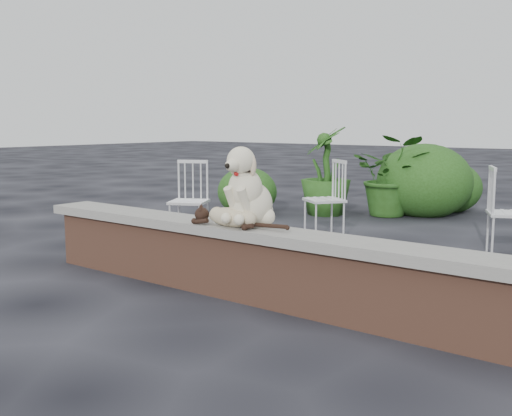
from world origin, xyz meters
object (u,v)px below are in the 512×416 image
Objects in this scene: chair_a at (189,200)px; chair_e at (510,212)px; cat at (231,216)px; dog at (251,185)px; chair_b at (324,199)px; potted_plant_a at (392,176)px; potted_plant_b at (326,171)px.

chair_e is (3.31, 1.35, 0.00)m from chair_a.
cat is at bearing -66.09° from chair_a.
dog is 2.76m from chair_b.
cat is 1.07× the size of chair_e.
potted_plant_a reaches higher than chair_b.
dog reaches higher than chair_a.
chair_e is at bearing -23.64° from potted_plant_b.
chair_b is (-0.81, 2.73, -0.20)m from cat.
potted_plant_b is at bearing 110.92° from dog.
potted_plant_a reaches higher than cat.
chair_a is 2.70m from potted_plant_b.
chair_a is at bearing -109.39° from potted_plant_a.
dog is at bearing 59.13° from cat.
potted_plant_b is at bearing -149.22° from potted_plant_a.
chair_a is 1.00× the size of chair_e.
potted_plant_b reaches higher than cat.
chair_a is 0.78× the size of potted_plant_a.
chair_b is 1.00× the size of chair_e.
chair_e is (1.30, 2.95, -0.20)m from cat.
chair_e is 0.71× the size of potted_plant_b.
chair_a is at bearing -100.95° from chair_b.
potted_plant_b is (-0.92, 1.54, 0.20)m from chair_b.
dog is 0.53× the size of potted_plant_a.
chair_b reaches higher than cat.
chair_b is at bearing -87.71° from potted_plant_a.
dog is at bearing -62.32° from chair_a.
cat is 2.58m from chair_a.
potted_plant_b is at bearing 156.47° from chair_b.
potted_plant_a is at bearing 97.82° from cat.
chair_e is (2.11, 0.22, 0.00)m from chair_b.
dog reaches higher than cat.
chair_b is (1.20, 1.13, 0.00)m from chair_a.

